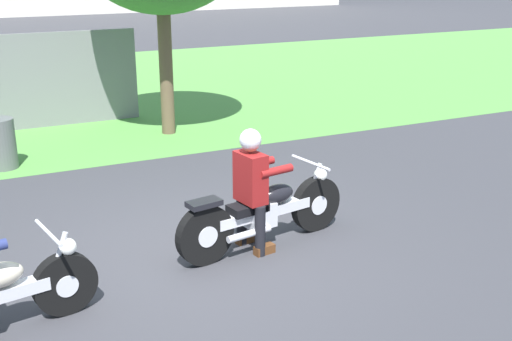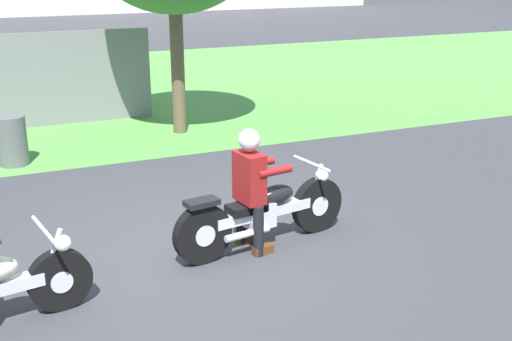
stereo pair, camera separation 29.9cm
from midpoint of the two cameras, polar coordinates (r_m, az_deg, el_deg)
The scene contains 5 objects.
ground at distance 7.29m, azimuth -3.81°, elevation -7.40°, with size 120.00×120.00×0.00m, color #38383D.
grass_verge at distance 16.31m, azimuth -15.32°, elevation 6.68°, with size 60.00×12.00×0.01m, color #549342.
motorcycle_lead at distance 7.32m, azimuth 1.84°, elevation -3.78°, with size 2.21×0.72×0.89m.
rider_lead at distance 7.08m, azimuth 0.75°, elevation -0.89°, with size 0.60×0.52×1.41m.
trash_can at distance 10.80m, azimuth -20.00°, elevation 2.47°, with size 0.46×0.46×0.79m, color #595E5B.
Camera 2 is at (-2.00, -6.26, 3.19)m, focal length 45.28 mm.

